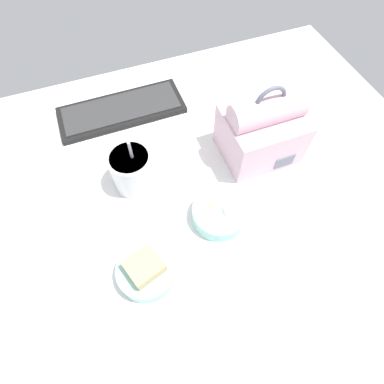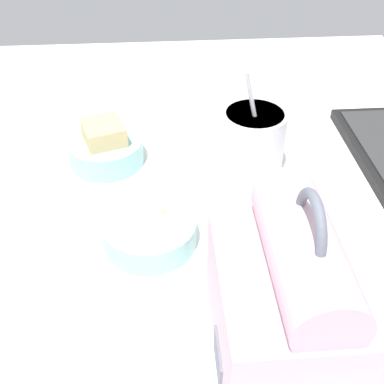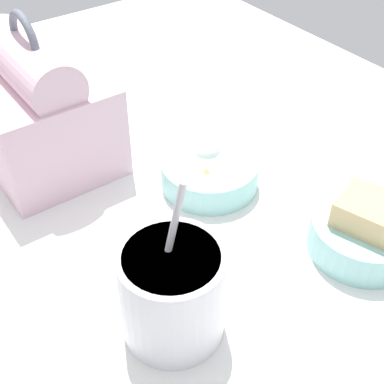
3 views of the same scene
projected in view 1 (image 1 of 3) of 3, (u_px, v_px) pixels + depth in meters
desk_surface at (191, 198)px, 78.06cm from camera, size 140.00×110.00×2.00cm
keyboard at (122, 110)px, 91.32cm from camera, size 37.57×14.39×2.10cm
lunch_bag at (262, 130)px, 77.54cm from camera, size 19.57×16.79×22.38cm
soup_cup at (132, 170)px, 74.45cm from camera, size 10.59×10.59×18.21cm
bento_bowl_sandwich at (146, 270)px, 64.53cm from camera, size 12.79×12.79×7.66cm
bento_bowl_snacks at (219, 213)px, 72.28cm from camera, size 13.28×13.28×5.64cm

